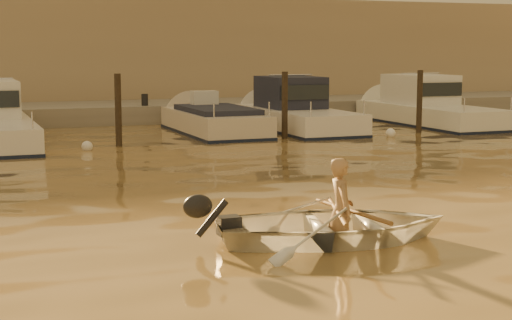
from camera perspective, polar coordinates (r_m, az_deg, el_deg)
name	(u,v)px	position (r m, az deg, el deg)	size (l,w,h in m)	color
ground_plane	(376,281)	(9.28, 8.70, -8.72)	(160.00, 160.00, 0.00)	olive
dinghy	(334,226)	(11.03, 5.68, -4.77)	(2.34, 3.27, 0.68)	silver
person	(341,210)	(11.02, 6.19, -3.65)	(0.54, 0.35, 1.47)	#A17850
outboard_motor	(228,226)	(10.72, -2.09, -4.79)	(0.90, 0.40, 0.70)	black
oar_port	(351,211)	(11.06, 6.94, -3.70)	(0.06, 0.06, 2.10)	brown
oar_starboard	(337,211)	(11.01, 5.94, -3.74)	(0.06, 0.06, 2.10)	brown
moored_boat_3	(214,126)	(25.04, -3.04, 2.47)	(2.12, 6.09, 0.95)	beige
moored_boat_4	(297,111)	(26.06, 3.04, 3.57)	(2.22, 6.85, 1.75)	white
moored_boat_5	(430,107)	(28.56, 12.53, 3.79)	(2.25, 7.54, 1.75)	white
piling_2	(118,114)	(21.97, -9.98, 3.34)	(0.18, 0.18, 2.20)	#2D2319
piling_3	(285,109)	(23.46, 2.10, 3.75)	(0.18, 0.18, 2.20)	#2D2319
piling_4	(419,105)	(25.68, 11.80, 3.96)	(0.18, 0.18, 2.20)	#2D2319
fender_c	(87,147)	(21.26, -12.19, 0.96)	(0.30, 0.30, 0.30)	silver
fender_d	(252,137)	(23.11, -0.31, 1.70)	(0.30, 0.30, 0.30)	red
fender_e	(391,133)	(24.47, 9.76, 1.94)	(0.30, 0.30, 0.30)	white
quay	(82,118)	(29.62, -12.51, 3.01)	(52.00, 4.00, 1.00)	gray
waterfront_building	(61,55)	(34.96, -14.02, 7.40)	(46.00, 7.00, 4.80)	#9E8466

